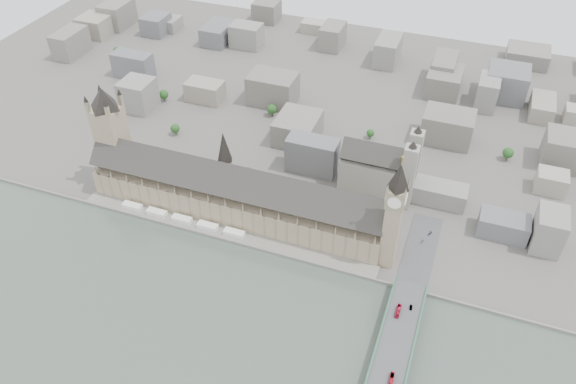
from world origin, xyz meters
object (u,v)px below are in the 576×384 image
(elizabeth_tower, at_px, (394,209))
(victoria_tower, at_px, (111,132))
(red_bus_north, at_px, (398,311))
(red_bus_south, at_px, (391,379))
(westminster_abbey, at_px, (380,169))
(car_silver, at_px, (411,307))
(car_approach, at_px, (430,234))
(westminster_bridge, at_px, (390,365))
(palace_of_westminster, at_px, (235,194))

(elizabeth_tower, bearing_deg, victoria_tower, 176.04)
(red_bus_north, xyz_separation_m, red_bus_south, (7.07, -55.75, -0.15))
(westminster_abbey, bearing_deg, victoria_tower, -163.50)
(red_bus_south, relative_size, car_silver, 2.29)
(car_silver, bearing_deg, red_bus_north, -145.14)
(victoria_tower, height_order, car_silver, victoria_tower)
(red_bus_north, bearing_deg, westminster_abbey, 108.06)
(car_silver, height_order, car_approach, car_silver)
(elizabeth_tower, distance_m, victoria_tower, 260.64)
(victoria_tower, relative_size, red_bus_south, 9.29)
(red_bus_north, bearing_deg, car_silver, 40.73)
(westminster_bridge, bearing_deg, car_approach, 88.11)
(car_silver, bearing_deg, westminster_abbey, 106.09)
(elizabeth_tower, bearing_deg, westminster_bridge, -75.89)
(red_bus_north, bearing_deg, westminster_bridge, -84.78)
(victoria_tower, height_order, car_approach, victoria_tower)
(car_silver, bearing_deg, victoria_tower, 160.98)
(elizabeth_tower, bearing_deg, palace_of_westminster, 175.15)
(westminster_bridge, relative_size, westminster_abbey, 4.78)
(victoria_tower, xyz_separation_m, car_silver, (288.09, -65.54, -44.18))
(victoria_tower, bearing_deg, westminster_abbey, 16.50)
(westminster_bridge, bearing_deg, red_bus_north, 95.56)
(palace_of_westminster, height_order, westminster_abbey, westminster_abbey)
(car_silver, bearing_deg, palace_of_westminster, 154.16)
(elizabeth_tower, xyz_separation_m, red_bus_south, (27.08, -110.33, -46.34))
(red_bus_north, relative_size, car_approach, 2.33)
(elizabeth_tower, bearing_deg, red_bus_north, -69.86)
(elizabeth_tower, distance_m, car_silver, 72.55)
(car_silver, distance_m, car_approach, 81.58)
(palace_of_westminster, height_order, red_bus_south, palace_of_westminster)
(victoria_tower, bearing_deg, car_silver, -12.82)
(palace_of_westminster, xyz_separation_m, victoria_tower, (-122.00, 6.30, 32.50))
(red_bus_south, bearing_deg, victoria_tower, 153.43)
(elizabeth_tower, distance_m, westminster_bridge, 111.81)
(westminster_abbey, relative_size, red_bus_north, 5.74)
(red_bus_north, bearing_deg, elizabeth_tower, 109.81)
(red_bus_south, bearing_deg, red_bus_north, 94.74)
(elizabeth_tower, relative_size, car_silver, 22.86)
(victoria_tower, height_order, westminster_bridge, victoria_tower)
(car_silver, bearing_deg, car_approach, 83.66)
(westminster_abbey, relative_size, car_silver, 14.46)
(car_approach, bearing_deg, red_bus_south, -72.83)
(red_bus_north, xyz_separation_m, car_approach, (8.26, 88.61, -0.91))
(elizabeth_tower, height_order, westminster_bridge, elizabeth_tower)
(palace_of_westminster, bearing_deg, westminster_bridge, -33.49)
(victoria_tower, distance_m, car_approach, 292.09)
(elizabeth_tower, height_order, car_approach, elizabeth_tower)
(palace_of_westminster, distance_m, victoria_tower, 126.41)
(red_bus_north, xyz_separation_m, car_silver, (8.07, 7.03, -0.87))
(elizabeth_tower, xyz_separation_m, westminster_abbey, (-27.08, 87.00, -33.01))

